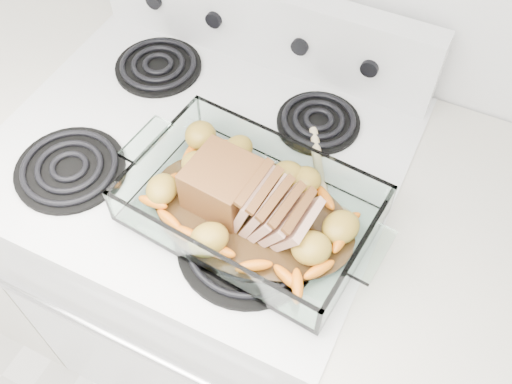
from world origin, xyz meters
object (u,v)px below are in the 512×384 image
at_px(counter_left, 14,175).
at_px(pork_roast, 239,195).
at_px(counter_right, 463,371).
at_px(baking_dish, 251,209).
at_px(electric_range, 213,259).

relative_size(counter_left, pork_roast, 4.00).
relative_size(counter_left, counter_right, 1.00).
height_order(baking_dish, pork_roast, pork_roast).
distance_m(electric_range, pork_roast, 0.55).
bearing_deg(counter_left, electric_range, 0.10).
height_order(counter_left, baking_dish, baking_dish).
distance_m(baking_dish, pork_roast, 0.04).
relative_size(electric_range, counter_right, 1.20).
height_order(counter_right, pork_roast, pork_roast).
xyz_separation_m(baking_dish, pork_roast, (-0.02, 0.00, 0.03)).
relative_size(electric_range, baking_dish, 2.69).
relative_size(counter_right, baking_dish, 2.24).
bearing_deg(counter_left, baking_dish, -7.38).
relative_size(counter_right, pork_roast, 4.00).
height_order(electric_range, counter_right, electric_range).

